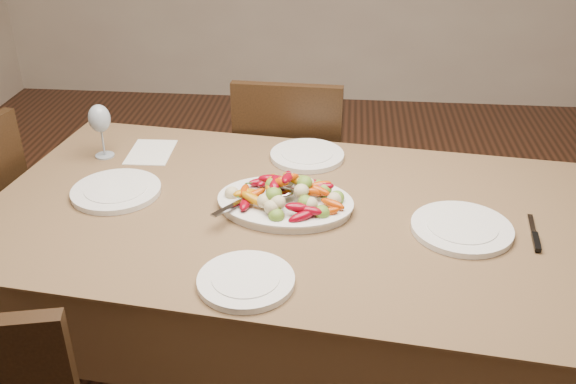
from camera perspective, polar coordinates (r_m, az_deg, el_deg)
The scene contains 12 objects.
dining_table at distance 2.16m, azimuth 0.00°, elevation -10.30°, with size 1.84×1.04×0.76m, color brown.
chair_far at distance 2.76m, azimuth 0.44°, elevation 1.50°, with size 0.42×0.42×0.95m, color black, non-canonical shape.
serving_platter at distance 1.95m, azimuth -0.26°, elevation -1.11°, with size 0.40×0.30×0.02m, color white.
roasted_vegetables at distance 1.92m, azimuth -0.26°, elevation 0.37°, with size 0.33×0.22×0.09m, color maroon, non-canonical shape.
serving_spoon at distance 1.91m, azimuth -2.40°, elevation -0.50°, with size 0.28×0.06×0.03m, color #9EA0A8, non-canonical shape.
plate_left at distance 2.10m, azimuth -15.02°, elevation 0.07°, with size 0.28×0.28×0.02m, color white.
plate_right at distance 1.90m, azimuth 15.18°, elevation -3.16°, with size 0.29×0.29×0.02m, color white.
plate_far at distance 2.26m, azimuth 1.71°, elevation 3.24°, with size 0.26×0.26×0.02m, color white.
plate_near at distance 1.63m, azimuth -3.76°, elevation -7.90°, with size 0.25×0.25×0.02m, color white.
wine_glass at distance 2.32m, azimuth -16.29°, elevation 5.35°, with size 0.08×0.08×0.20m, color #8C99A5, non-canonical shape.
menu_card at distance 2.35m, azimuth -12.09°, elevation 3.49°, with size 0.15×0.21×0.00m, color silver.
table_knife at distance 1.94m, azimuth 21.03°, elevation -3.56°, with size 0.02×0.20×0.01m, color #9EA0A8, non-canonical shape.
Camera 1 is at (0.06, -1.64, 1.74)m, focal length 40.00 mm.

